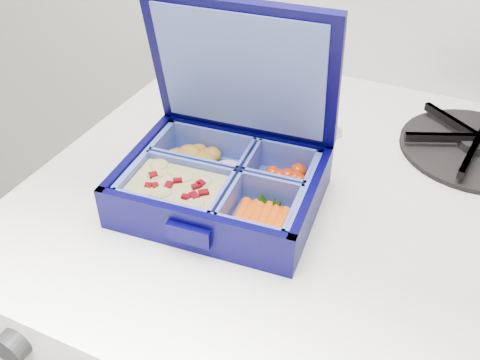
% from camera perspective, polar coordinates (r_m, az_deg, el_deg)
% --- Properties ---
extents(bento_box, '(0.22, 0.18, 0.05)m').
position_cam_1_polar(bento_box, '(0.58, -2.00, -0.57)').
color(bento_box, '#020037').
rests_on(bento_box, stove).
extents(burner_grate, '(0.24, 0.24, 0.03)m').
position_cam_1_polar(burner_grate, '(0.73, 24.01, 3.76)').
color(burner_grate, black).
rests_on(burner_grate, stove).
extents(burner_grate_rear, '(0.20, 0.20, 0.02)m').
position_cam_1_polar(burner_grate_rear, '(0.87, 1.62, 12.30)').
color(burner_grate_rear, black).
rests_on(burner_grate_rear, stove).
extents(fork, '(0.12, 0.16, 0.01)m').
position_cam_1_polar(fork, '(0.66, 3.79, 2.91)').
color(fork, '#A9A9B3').
rests_on(fork, stove).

